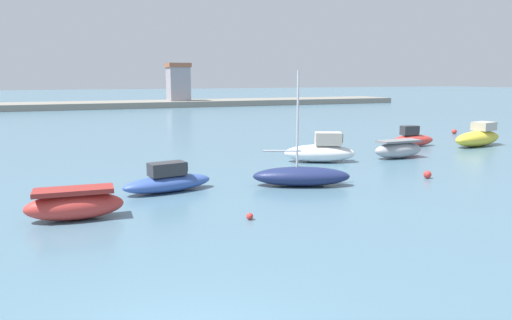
# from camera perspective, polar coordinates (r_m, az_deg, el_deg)

# --- Properties ---
(moored_boat_2) EXTENTS (3.34, 1.38, 1.11)m
(moored_boat_2) POSITION_cam_1_polar(r_m,az_deg,el_deg) (17.92, -20.60, -4.94)
(moored_boat_2) COLOR #C63833
(moored_boat_2) RESTS_ON ground
(moored_boat_3) EXTENTS (4.14, 1.95, 1.28)m
(moored_boat_3) POSITION_cam_1_polar(r_m,az_deg,el_deg) (21.18, -10.35, -2.45)
(moored_boat_3) COLOR #3856A8
(moored_boat_3) RESTS_ON ground
(moored_boat_4) EXTENTS (4.63, 2.98, 5.18)m
(moored_boat_4) POSITION_cam_1_polar(r_m,az_deg,el_deg) (22.06, 5.35, -1.87)
(moored_boat_4) COLOR navy
(moored_boat_4) RESTS_ON ground
(moored_boat_5) EXTENTS (4.36, 3.05, 1.74)m
(moored_boat_5) POSITION_cam_1_polar(r_m,az_deg,el_deg) (28.36, 7.66, 1.06)
(moored_boat_5) COLOR white
(moored_boat_5) RESTS_ON ground
(moored_boat_6) EXTENTS (3.38, 1.34, 1.11)m
(moored_boat_6) POSITION_cam_1_polar(r_m,az_deg,el_deg) (30.75, 16.42, 1.21)
(moored_boat_6) COLOR #9E9EA3
(moored_boat_6) RESTS_ON ground
(moored_boat_7) EXTENTS (3.39, 1.34, 1.48)m
(moored_boat_7) POSITION_cam_1_polar(r_m,az_deg,el_deg) (36.28, 17.94, 2.36)
(moored_boat_7) COLOR #C63833
(moored_boat_7) RESTS_ON ground
(moored_boat_8) EXTENTS (5.15, 2.53, 1.70)m
(moored_boat_8) POSITION_cam_1_polar(r_m,az_deg,el_deg) (38.17, 24.74, 2.48)
(moored_boat_8) COLOR yellow
(moored_boat_8) RESTS_ON ground
(mooring_buoy_0) EXTENTS (0.38, 0.38, 0.38)m
(mooring_buoy_0) POSITION_cam_1_polar(r_m,az_deg,el_deg) (25.05, 19.55, -1.62)
(mooring_buoy_0) COLOR red
(mooring_buoy_0) RESTS_ON ground
(mooring_buoy_2) EXTENTS (0.24, 0.24, 0.24)m
(mooring_buoy_2) POSITION_cam_1_polar(r_m,az_deg,el_deg) (16.86, -0.74, -6.65)
(mooring_buoy_2) COLOR red
(mooring_buoy_2) RESTS_ON ground
(mooring_buoy_4) EXTENTS (0.42, 0.42, 0.42)m
(mooring_buoy_4) POSITION_cam_1_polar(r_m,az_deg,el_deg) (45.54, 22.33, 3.12)
(mooring_buoy_4) COLOR red
(mooring_buoy_4) RESTS_ON ground
(distant_shoreline) EXTENTS (115.47, 9.25, 8.19)m
(distant_shoreline) POSITION_cam_1_polar(r_m,az_deg,el_deg) (82.10, -26.48, 6.50)
(distant_shoreline) COLOR gray
(distant_shoreline) RESTS_ON ground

